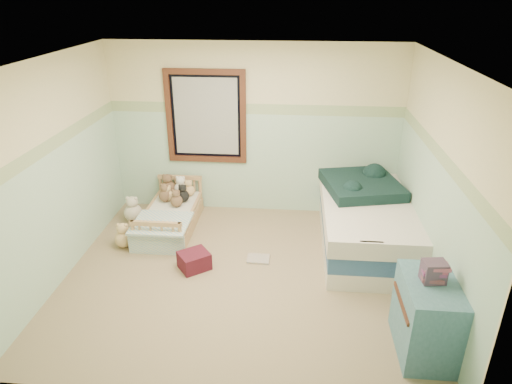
# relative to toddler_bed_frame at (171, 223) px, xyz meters

# --- Properties ---
(floor) EXTENTS (4.20, 3.60, 0.02)m
(floor) POSITION_rel_toddler_bed_frame_xyz_m (1.13, -1.05, -0.10)
(floor) COLOR brown
(floor) RESTS_ON ground
(ceiling) EXTENTS (4.20, 3.60, 0.02)m
(ceiling) POSITION_rel_toddler_bed_frame_xyz_m (1.13, -1.05, 2.42)
(ceiling) COLOR white
(ceiling) RESTS_ON wall_back
(wall_back) EXTENTS (4.20, 0.04, 2.50)m
(wall_back) POSITION_rel_toddler_bed_frame_xyz_m (1.13, 0.75, 1.16)
(wall_back) COLOR beige
(wall_back) RESTS_ON floor
(wall_front) EXTENTS (4.20, 0.04, 2.50)m
(wall_front) POSITION_rel_toddler_bed_frame_xyz_m (1.13, -2.85, 1.16)
(wall_front) COLOR beige
(wall_front) RESTS_ON floor
(wall_left) EXTENTS (0.04, 3.60, 2.50)m
(wall_left) POSITION_rel_toddler_bed_frame_xyz_m (-0.97, -1.05, 1.16)
(wall_left) COLOR beige
(wall_left) RESTS_ON floor
(wall_right) EXTENTS (0.04, 3.60, 2.50)m
(wall_right) POSITION_rel_toddler_bed_frame_xyz_m (3.23, -1.05, 1.16)
(wall_right) COLOR beige
(wall_right) RESTS_ON floor
(wainscot_mint) EXTENTS (4.20, 0.01, 1.50)m
(wainscot_mint) POSITION_rel_toddler_bed_frame_xyz_m (1.13, 0.74, 0.66)
(wainscot_mint) COLOR #A7C7AF
(wainscot_mint) RESTS_ON floor
(border_strip) EXTENTS (4.20, 0.01, 0.15)m
(border_strip) POSITION_rel_toddler_bed_frame_xyz_m (1.13, 0.74, 1.49)
(border_strip) COLOR #548554
(border_strip) RESTS_ON wall_back
(window_frame) EXTENTS (1.16, 0.06, 1.36)m
(window_frame) POSITION_rel_toddler_bed_frame_xyz_m (0.43, 0.71, 1.36)
(window_frame) COLOR #351D12
(window_frame) RESTS_ON wall_back
(window_blinds) EXTENTS (0.92, 0.01, 1.12)m
(window_blinds) POSITION_rel_toddler_bed_frame_xyz_m (0.43, 0.72, 1.36)
(window_blinds) COLOR #AEAFA7
(window_blinds) RESTS_ON window_frame
(toddler_bed_frame) EXTENTS (0.68, 1.35, 0.17)m
(toddler_bed_frame) POSITION_rel_toddler_bed_frame_xyz_m (0.00, 0.00, 0.00)
(toddler_bed_frame) COLOR tan
(toddler_bed_frame) RESTS_ON floor
(toddler_mattress) EXTENTS (0.62, 1.30, 0.12)m
(toddler_mattress) POSITION_rel_toddler_bed_frame_xyz_m (0.00, 0.00, 0.15)
(toddler_mattress) COLOR silver
(toddler_mattress) RESTS_ON toddler_bed_frame
(patchwork_quilt) EXTENTS (0.73, 0.68, 0.03)m
(patchwork_quilt) POSITION_rel_toddler_bed_frame_xyz_m (0.00, -0.42, 0.22)
(patchwork_quilt) COLOR #6DA8CF
(patchwork_quilt) RESTS_ON toddler_mattress
(plush_bed_brown) EXTENTS (0.22, 0.22, 0.22)m
(plush_bed_brown) POSITION_rel_toddler_bed_frame_xyz_m (-0.15, 0.50, 0.32)
(plush_bed_brown) COLOR brown
(plush_bed_brown) RESTS_ON toddler_mattress
(plush_bed_white) EXTENTS (0.21, 0.21, 0.21)m
(plush_bed_white) POSITION_rel_toddler_bed_frame_xyz_m (0.05, 0.50, 0.31)
(plush_bed_white) COLOR white
(plush_bed_white) RESTS_ON toddler_mattress
(plush_bed_tan) EXTENTS (0.17, 0.17, 0.17)m
(plush_bed_tan) POSITION_rel_toddler_bed_frame_xyz_m (-0.10, 0.28, 0.29)
(plush_bed_tan) COLOR #DDB47A
(plush_bed_tan) RESTS_ON toddler_mattress
(plush_bed_dark) EXTENTS (0.18, 0.18, 0.18)m
(plush_bed_dark) POSITION_rel_toddler_bed_frame_xyz_m (0.13, 0.28, 0.30)
(plush_bed_dark) COLOR black
(plush_bed_dark) RESTS_ON toddler_mattress
(plush_floor_cream) EXTENTS (0.26, 0.26, 0.26)m
(plush_floor_cream) POSITION_rel_toddler_bed_frame_xyz_m (-0.61, 0.17, 0.04)
(plush_floor_cream) COLOR beige
(plush_floor_cream) RESTS_ON floor
(plush_floor_tan) EXTENTS (0.23, 0.23, 0.23)m
(plush_floor_tan) POSITION_rel_toddler_bed_frame_xyz_m (-0.49, -0.55, 0.03)
(plush_floor_tan) COLOR #DDB47A
(plush_floor_tan) RESTS_ON floor
(twin_bed_frame) EXTENTS (1.10, 2.19, 0.22)m
(twin_bed_frame) POSITION_rel_toddler_bed_frame_xyz_m (2.68, -0.19, 0.02)
(twin_bed_frame) COLOR silver
(twin_bed_frame) RESTS_ON floor
(twin_boxspring) EXTENTS (1.10, 2.19, 0.22)m
(twin_boxspring) POSITION_rel_toddler_bed_frame_xyz_m (2.68, -0.19, 0.24)
(twin_boxspring) COLOR navy
(twin_boxspring) RESTS_ON twin_bed_frame
(twin_mattress) EXTENTS (1.14, 2.23, 0.22)m
(twin_mattress) POSITION_rel_toddler_bed_frame_xyz_m (2.68, -0.19, 0.46)
(twin_mattress) COLOR white
(twin_mattress) RESTS_ON twin_boxspring
(teal_blanket) EXTENTS (1.13, 1.17, 0.14)m
(teal_blanket) POSITION_rel_toddler_bed_frame_xyz_m (2.63, 0.11, 0.64)
(teal_blanket) COLOR black
(teal_blanket) RESTS_ON twin_mattress
(dresser) EXTENTS (0.47, 0.76, 0.76)m
(dresser) POSITION_rel_toddler_bed_frame_xyz_m (2.99, -2.11, 0.29)
(dresser) COLOR #376472
(dresser) RESTS_ON floor
(book_stack) EXTENTS (0.22, 0.18, 0.20)m
(book_stack) POSITION_rel_toddler_bed_frame_xyz_m (2.99, -2.08, 0.77)
(book_stack) COLOR brown
(book_stack) RESTS_ON dresser
(red_pillow) EXTENTS (0.45, 0.45, 0.21)m
(red_pillow) POSITION_rel_toddler_bed_frame_xyz_m (0.55, -0.96, 0.02)
(red_pillow) COLOR maroon
(red_pillow) RESTS_ON floor
(floor_book) EXTENTS (0.29, 0.23, 0.03)m
(floor_book) POSITION_rel_toddler_bed_frame_xyz_m (1.31, -0.71, -0.07)
(floor_book) COLOR gold
(floor_book) RESTS_ON floor
(extra_plush_0) EXTENTS (0.17, 0.17, 0.17)m
(extra_plush_0) POSITION_rel_toddler_bed_frame_xyz_m (0.07, 0.11, 0.29)
(extra_plush_0) COLOR brown
(extra_plush_0) RESTS_ON toddler_mattress
(extra_plush_1) EXTENTS (0.17, 0.17, 0.17)m
(extra_plush_1) POSITION_rel_toddler_bed_frame_xyz_m (0.17, 0.49, 0.29)
(extra_plush_1) COLOR #DDB47A
(extra_plush_1) RESTS_ON toddler_mattress
(extra_plush_2) EXTENTS (0.19, 0.19, 0.19)m
(extra_plush_2) POSITION_rel_toddler_bed_frame_xyz_m (-0.13, 0.27, 0.30)
(extra_plush_2) COLOR brown
(extra_plush_2) RESTS_ON toddler_mattress
(extra_plush_3) EXTENTS (0.15, 0.15, 0.15)m
(extra_plush_3) POSITION_rel_toddler_bed_frame_xyz_m (0.11, 0.36, 0.28)
(extra_plush_3) COLOR #DDB47A
(extra_plush_3) RESTS_ON toddler_mattress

